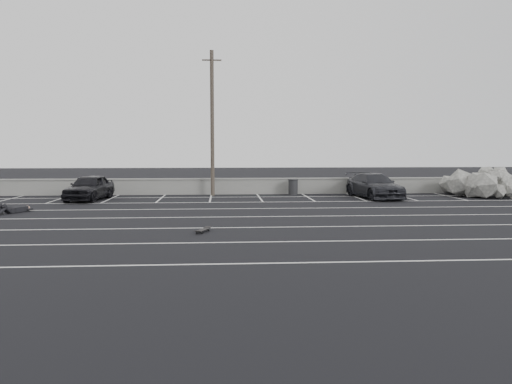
{
  "coord_description": "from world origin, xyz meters",
  "views": [
    {
      "loc": [
        -1.29,
        -18.85,
        3.02
      ],
      "look_at": [
        0.27,
        4.14,
        1.0
      ],
      "focal_mm": 35.0,
      "sensor_mm": 36.0,
      "label": 1
    }
  ],
  "objects": [
    {
      "name": "utility_pole",
      "position": [
        -1.9,
        13.2,
        4.64
      ],
      "size": [
        1.22,
        0.24,
        9.17
      ],
      "color": "#4C4238",
      "rests_on": "ground"
    },
    {
      "name": "trash_bin",
      "position": [
        3.31,
        13.21,
        0.52
      ],
      "size": [
        0.68,
        0.68,
        1.03
      ],
      "rotation": [
        0.0,
        0.0,
        0.01
      ],
      "color": "#252527",
      "rests_on": "ground"
    },
    {
      "name": "riprap_pile",
      "position": [
        14.74,
        11.09,
        0.67
      ],
      "size": [
        5.18,
        4.33,
        1.71
      ],
      "color": "#A19F97",
      "rests_on": "ground"
    },
    {
      "name": "skateboard",
      "position": [
        -2.0,
        -0.98,
        0.08
      ],
      "size": [
        0.54,
        0.92,
        0.11
      ],
      "rotation": [
        0.0,
        0.0,
        -0.37
      ],
      "color": "black",
      "rests_on": "ground"
    },
    {
      "name": "car_left",
      "position": [
        -9.04,
        10.75,
        0.75
      ],
      "size": [
        2.34,
        4.62,
        1.51
      ],
      "primitive_type": "imported",
      "rotation": [
        0.0,
        0.0,
        -0.13
      ],
      "color": "black",
      "rests_on": "ground"
    },
    {
      "name": "seawall",
      "position": [
        0.0,
        14.0,
        0.55
      ],
      "size": [
        50.0,
        0.45,
        1.06
      ],
      "color": "gray",
      "rests_on": "ground"
    },
    {
      "name": "ground",
      "position": [
        0.0,
        0.0,
        0.0
      ],
      "size": [
        120.0,
        120.0,
        0.0
      ],
      "primitive_type": "plane",
      "color": "black",
      "rests_on": "ground"
    },
    {
      "name": "stall_lines",
      "position": [
        -0.08,
        4.41,
        0.0
      ],
      "size": [
        36.0,
        20.05,
        0.01
      ],
      "color": "silver",
      "rests_on": "ground"
    },
    {
      "name": "person",
      "position": [
        -10.95,
        5.37,
        0.25
      ],
      "size": [
        2.89,
        3.24,
        0.5
      ],
      "primitive_type": null,
      "rotation": [
        0.0,
        0.0,
        -0.44
      ],
      "color": "black",
      "rests_on": "ground"
    },
    {
      "name": "car_right",
      "position": [
        8.0,
        10.96,
        0.75
      ],
      "size": [
        2.82,
        5.41,
        1.5
      ],
      "primitive_type": "imported",
      "rotation": [
        0.0,
        0.0,
        0.14
      ],
      "color": "black",
      "rests_on": "ground"
    }
  ]
}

